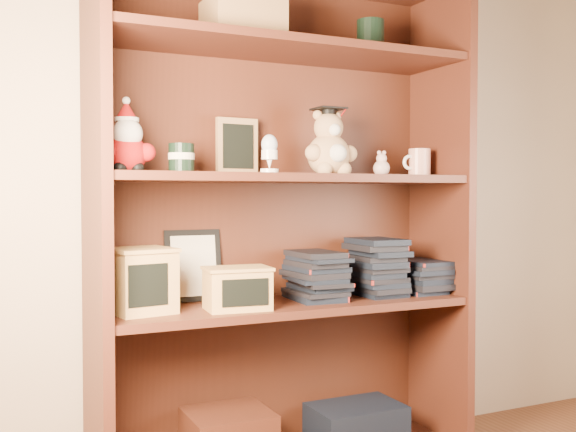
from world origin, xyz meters
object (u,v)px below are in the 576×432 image
Objects in this scene: grad_teddy_bear at (329,149)px; teacher_mug at (419,163)px; treats_box at (141,280)px; bookcase at (281,228)px.

grad_teddy_bear is 2.09× the size of teacher_mug.
treats_box is (-0.60, 0.01, -0.39)m from grad_teddy_bear.
bookcase reaches higher than teacher_mug.
treats_box is at bearing 179.44° from grad_teddy_bear.
teacher_mug is (0.50, -0.05, 0.22)m from bookcase.
teacher_mug is at bearing -5.77° from bookcase.
bookcase is at bearing 158.60° from grad_teddy_bear.
teacher_mug is at bearing 1.08° from grad_teddy_bear.
grad_teddy_bear is (0.15, -0.06, 0.26)m from bookcase.
grad_teddy_bear reaches higher than treats_box.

